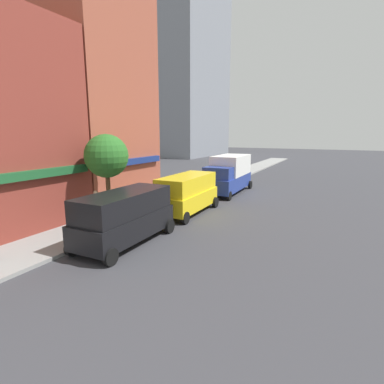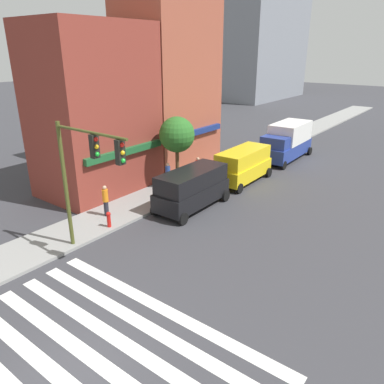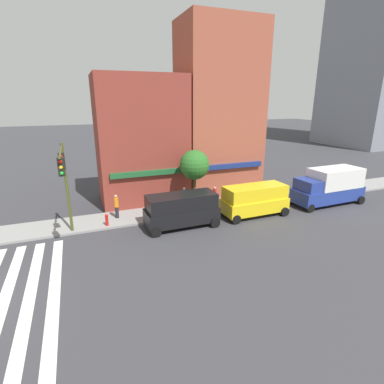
{
  "view_description": "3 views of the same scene",
  "coord_description": "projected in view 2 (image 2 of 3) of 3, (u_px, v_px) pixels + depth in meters",
  "views": [
    {
      "loc": [
        1.56,
        -3.75,
        4.86
      ],
      "look_at": [
        18.04,
        4.7,
        1.2
      ],
      "focal_mm": 28.0,
      "sensor_mm": 36.0,
      "label": 1
    },
    {
      "loc": [
        -4.63,
        -7.69,
        8.85
      ],
      "look_at": [
        11.54,
        4.7,
        1.0
      ],
      "focal_mm": 35.0,
      "sensor_mm": 36.0,
      "label": 2
    },
    {
      "loc": [
        5.21,
        -13.5,
        8.51
      ],
      "look_at": [
        12.81,
        6.0,
        2.0
      ],
      "focal_mm": 28.0,
      "sensor_mm": 36.0,
      "label": 3
    }
  ],
  "objects": [
    {
      "name": "pedestrian_orange_vest",
      "position": [
        106.0,
        200.0,
        20.47
      ],
      "size": [
        0.32,
        0.32,
        1.77
      ],
      "rotation": [
        0.0,
        0.0,
        3.24
      ],
      "color": "#23232D",
      "rests_on": "sidewalk_left"
    },
    {
      "name": "fire_hydrant",
      "position": [
        109.0,
        219.0,
        19.33
      ],
      "size": [
        0.24,
        0.24,
        0.84
      ],
      "color": "red",
      "rests_on": "sidewalk_left"
    },
    {
      "name": "storefront_row",
      "position": [
        141.0,
        84.0,
        25.94
      ],
      "size": [
        14.21,
        5.3,
        14.91
      ],
      "color": "maroon",
      "rests_on": "ground_plane"
    },
    {
      "name": "traffic_signal",
      "position": [
        85.0,
        166.0,
        15.44
      ],
      "size": [
        0.32,
        4.31,
        5.98
      ],
      "color": "#474C1E",
      "rests_on": "ground_plane"
    },
    {
      "name": "street_tree",
      "position": [
        177.0,
        135.0,
        24.0
      ],
      "size": [
        2.3,
        2.3,
        4.67
      ],
      "color": "brown",
      "rests_on": "sidewalk_left"
    },
    {
      "name": "van_black",
      "position": [
        192.0,
        187.0,
        21.73
      ],
      "size": [
        5.02,
        2.22,
        2.34
      ],
      "rotation": [
        0.0,
        0.0,
        0.01
      ],
      "color": "black",
      "rests_on": "ground_plane"
    },
    {
      "name": "van_yellow",
      "position": [
        243.0,
        164.0,
        26.06
      ],
      "size": [
        5.04,
        2.22,
        2.34
      ],
      "rotation": [
        0.0,
        0.0,
        0.02
      ],
      "color": "yellow",
      "rests_on": "ground_plane"
    },
    {
      "name": "pedestrian_blue_shirt",
      "position": [
        168.0,
        175.0,
        24.45
      ],
      "size": [
        0.32,
        0.32,
        1.77
      ],
      "rotation": [
        0.0,
        0.0,
        1.26
      ],
      "color": "#23232D",
      "rests_on": "sidewalk_left"
    },
    {
      "name": "pedestrian_red_jacket",
      "position": [
        198.0,
        169.0,
        25.69
      ],
      "size": [
        0.32,
        0.32,
        1.77
      ],
      "rotation": [
        0.0,
        0.0,
        1.91
      ],
      "color": "#23232D",
      "rests_on": "sidewalk_left"
    },
    {
      "name": "crosswalk_stripes",
      "position": [
        80.0,
        371.0,
        10.98
      ],
      "size": [
        7.66,
        10.8,
        0.01
      ],
      "color": "silver",
      "rests_on": "ground_plane"
    },
    {
      "name": "box_truck_blue",
      "position": [
        287.0,
        141.0,
        31.31
      ],
      "size": [
        6.26,
        2.42,
        3.04
      ],
      "rotation": [
        0.0,
        0.0,
        0.03
      ],
      "color": "navy",
      "rests_on": "ground_plane"
    },
    {
      "name": "ground_plane",
      "position": [
        80.0,
        371.0,
        10.98
      ],
      "size": [
        200.0,
        200.0,
        0.0
      ],
      "primitive_type": "plane",
      "color": "#38383D"
    }
  ]
}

